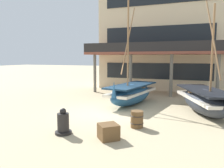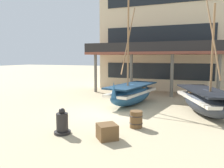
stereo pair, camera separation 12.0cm
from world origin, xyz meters
The scene contains 7 objects.
ground_plane centered at (0.00, 0.00, 0.00)m, with size 120.00×120.00×0.00m, color tan.
fishing_boat_near_left centered at (0.73, 2.47, 0.69)m, with size 2.26×4.72×6.13m.
fishing_boat_centre_large centered at (4.89, 1.67, 0.70)m, with size 3.13×4.89×5.76m.
capstan_winch centered at (-0.19, -3.61, 0.40)m, with size 0.63×0.63×1.00m.
wooden_barrel centered at (2.22, -1.85, 0.35)m, with size 0.56×0.56×0.70m.
cargo_crate centered at (1.62, -3.49, 0.27)m, with size 0.65×0.65×0.55m, color brown.
harbor_building_main centered at (1.13, 11.91, 4.83)m, with size 11.27×9.92×9.67m.
Camera 2 is at (4.60, -10.43, 2.89)m, focal length 35.29 mm.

